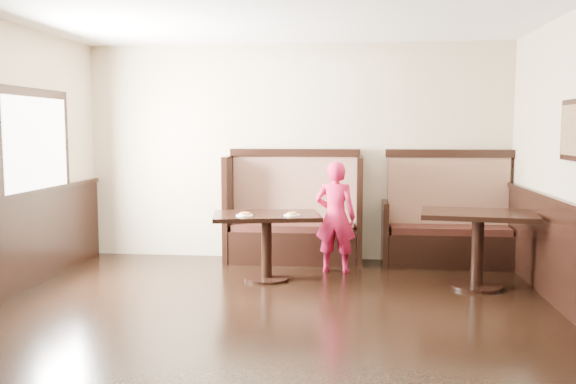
# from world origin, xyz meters

# --- Properties ---
(ground) EXTENTS (7.00, 7.00, 0.00)m
(ground) POSITION_xyz_m (0.00, 0.00, 0.00)
(ground) COLOR black
(ground) RESTS_ON ground
(room_shell) EXTENTS (7.00, 7.00, 7.00)m
(room_shell) POSITION_xyz_m (-0.30, 0.28, 0.67)
(room_shell) COLOR tan
(room_shell) RESTS_ON ground
(booth_main) EXTENTS (1.75, 0.72, 1.45)m
(booth_main) POSITION_xyz_m (0.00, 3.30, 0.53)
(booth_main) COLOR black
(booth_main) RESTS_ON ground
(booth_neighbor) EXTENTS (1.65, 0.72, 1.45)m
(booth_neighbor) POSITION_xyz_m (1.95, 3.29, 0.48)
(booth_neighbor) COLOR black
(booth_neighbor) RESTS_ON ground
(table_main) EXTENTS (1.30, 0.95, 0.76)m
(table_main) POSITION_xyz_m (-0.21, 2.30, 0.58)
(table_main) COLOR black
(table_main) RESTS_ON ground
(table_neighbor) EXTENTS (1.28, 0.93, 0.82)m
(table_neighbor) POSITION_xyz_m (2.09, 2.20, 0.62)
(table_neighbor) COLOR black
(table_neighbor) RESTS_ON ground
(child) EXTENTS (0.52, 0.38, 1.33)m
(child) POSITION_xyz_m (0.55, 2.76, 0.67)
(child) COLOR #C61542
(child) RESTS_ON ground
(pizza_plate_left) EXTENTS (0.19, 0.19, 0.03)m
(pizza_plate_left) POSITION_xyz_m (-0.43, 2.13, 0.77)
(pizza_plate_left) COLOR white
(pizza_plate_left) RESTS_ON table_main
(pizza_plate_right) EXTENTS (0.18, 0.18, 0.03)m
(pizza_plate_right) POSITION_xyz_m (0.09, 2.20, 0.77)
(pizza_plate_right) COLOR white
(pizza_plate_right) RESTS_ON table_main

